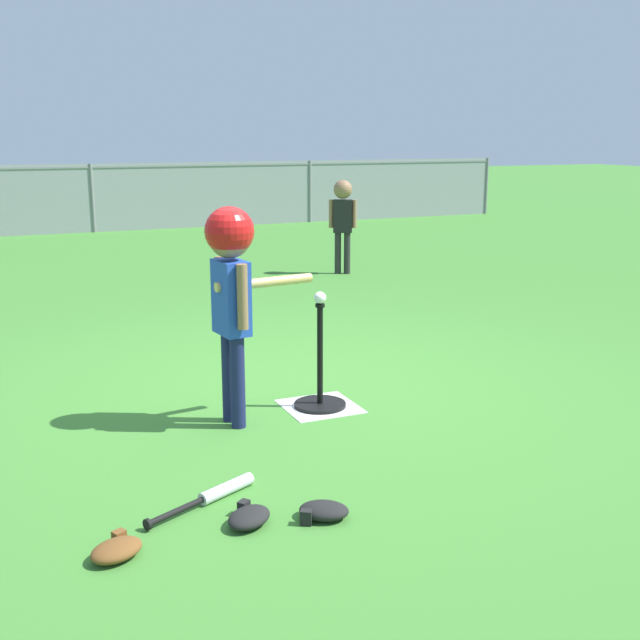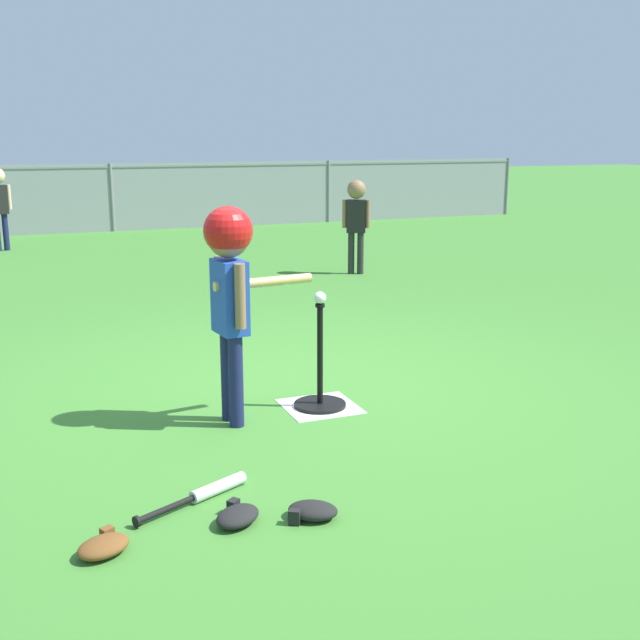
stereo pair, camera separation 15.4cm
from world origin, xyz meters
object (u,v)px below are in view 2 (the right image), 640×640
Objects in this scene: batter_child at (230,271)px; glove_by_plate at (104,546)px; fielder_deep_center at (356,214)px; batting_tee at (320,391)px; baseball_on_tee at (320,298)px; glove_near_bats at (312,511)px; spare_bat_silver at (208,492)px; glove_tossed_aside at (237,516)px.

batter_child is 1.75m from glove_by_plate.
batter_child is 1.13× the size of fielder_deep_center.
baseball_on_tee is at bearing 0.00° from batting_tee.
batter_child is 4.69× the size of glove_by_plate.
batting_tee is 2.39× the size of glove_near_bats.
glove_tossed_aside reaches higher than spare_bat_silver.
glove_tossed_aside is at bearing -125.14° from batting_tee.
glove_near_bats is at bearing -116.02° from fielder_deep_center.
batting_tee is 1.96m from glove_by_plate.
fielder_deep_center is 1.93× the size of spare_bat_silver.
batting_tee is at bearing 45.73° from spare_bat_silver.
glove_tossed_aside is (-3.05, -5.52, -0.68)m from fielder_deep_center.
baseball_on_tee is at bearing 54.86° from glove_tossed_aside.
glove_by_plate is 0.99× the size of glove_near_bats.
glove_near_bats is 1.00× the size of glove_tossed_aside.
batting_tee is 0.98m from batter_child.
spare_bat_silver is (-0.95, -0.97, -0.66)m from baseball_on_tee.
glove_tossed_aside is (0.57, 0.05, 0.00)m from glove_by_plate.
baseball_on_tee is 1.67m from glove_tossed_aside.
batting_tee is 0.59m from baseball_on_tee.
batter_child reaches higher than spare_bat_silver.
fielder_deep_center is (2.16, 4.26, 0.62)m from batting_tee.
baseball_on_tee is 1.51m from spare_bat_silver.
batting_tee is 1.46m from glove_near_bats.
glove_by_plate and glove_tossed_aside have the same top height.
batting_tee is 0.52× the size of batter_child.
fielder_deep_center is 6.27m from glove_near_bats.
glove_by_plate is at bearing -125.59° from batter_child.
baseball_on_tee is 1.59m from glove_near_bats.
glove_tossed_aside is at bearing -105.05° from batter_child.
spare_bat_silver is 0.29m from glove_tossed_aside.
glove_tossed_aside is (0.06, -0.29, 0.01)m from spare_bat_silver.
glove_by_plate is (-1.46, -1.31, -0.65)m from baseball_on_tee.
batter_child is 4.63× the size of glove_near_bats.
baseball_on_tee reaches higher than glove_near_bats.
glove_by_plate is at bearing -138.02° from batting_tee.
fielder_deep_center is at bearing 57.78° from batter_child.
glove_near_bats is at bearing -90.22° from batter_child.
baseball_on_tee reaches higher than batting_tee.
glove_tossed_aside is at bearing 5.00° from glove_by_plate.
glove_tossed_aside is (-0.89, -1.26, -0.65)m from baseball_on_tee.
glove_near_bats is at bearing -13.55° from glove_tossed_aside.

